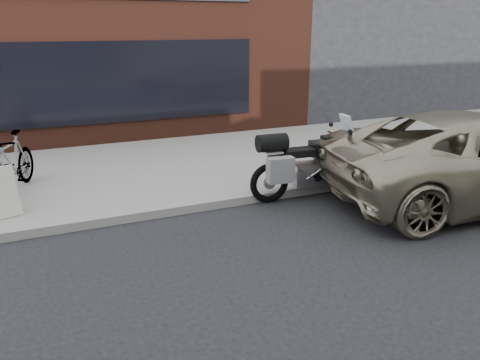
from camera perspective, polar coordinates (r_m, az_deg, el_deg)
name	(u,v)px	position (r m, az deg, el deg)	size (l,w,h in m)	color
ground	(342,351)	(5.04, 12.30, -19.68)	(120.00, 120.00, 0.00)	black
near_sidewalk	(164,162)	(10.86, -9.26, 2.16)	(44.00, 6.00, 0.15)	gray
storefront	(48,51)	(17.16, -22.40, 14.35)	(14.00, 10.07, 4.50)	#51261A
neighbour_building	(352,26)	(21.19, 13.44, 17.76)	(10.00, 10.00, 6.00)	#252429
motorcycle	(304,164)	(8.59, 7.84, 1.90)	(2.41, 0.78, 1.52)	black
bicycle_rear	(13,163)	(9.37, -25.98, 1.83)	(0.51, 1.82, 1.09)	gray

